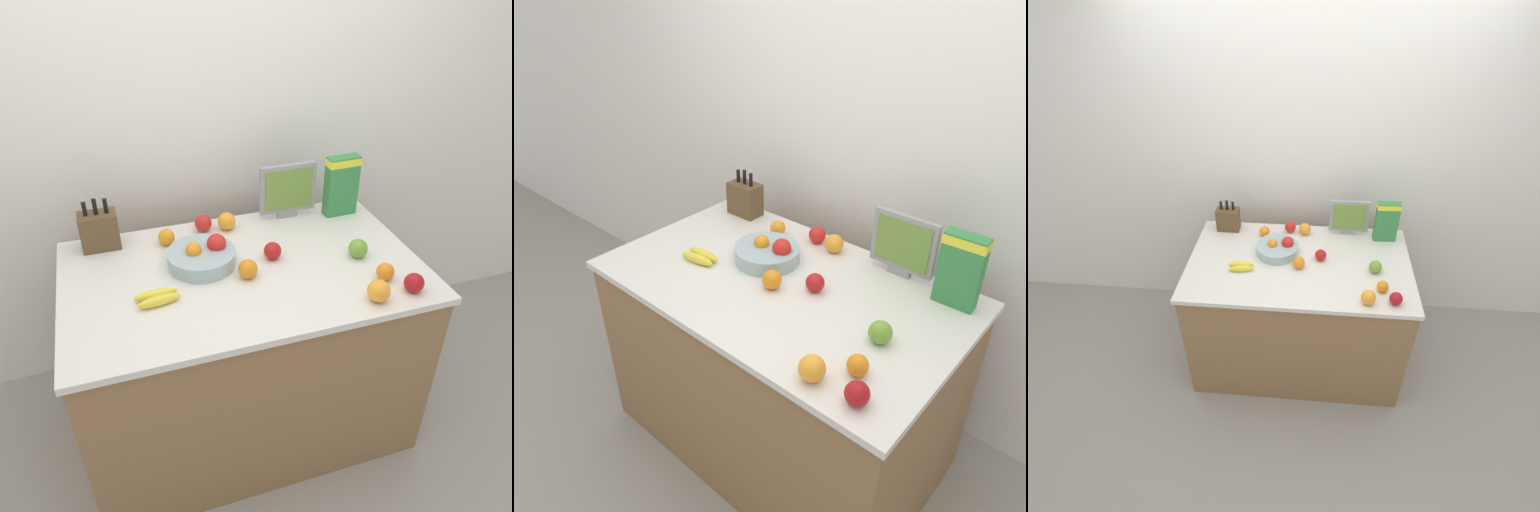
# 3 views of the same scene
# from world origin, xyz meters

# --- Properties ---
(ground_plane) EXTENTS (14.00, 14.00, 0.00)m
(ground_plane) POSITION_xyz_m (0.00, 0.00, 0.00)
(ground_plane) COLOR gray
(wall_back) EXTENTS (9.00, 0.06, 2.60)m
(wall_back) POSITION_xyz_m (0.00, 0.66, 1.30)
(wall_back) COLOR silver
(wall_back) RESTS_ON ground_plane
(counter) EXTENTS (1.47, 0.89, 0.92)m
(counter) POSITION_xyz_m (0.00, 0.00, 0.46)
(counter) COLOR olive
(counter) RESTS_ON ground_plane
(knife_block) EXTENTS (0.16, 0.10, 0.26)m
(knife_block) POSITION_xyz_m (-0.54, 0.35, 1.01)
(knife_block) COLOR brown
(knife_block) RESTS_ON counter
(small_monitor) EXTENTS (0.27, 0.03, 0.27)m
(small_monitor) POSITION_xyz_m (0.33, 0.36, 1.06)
(small_monitor) COLOR gray
(small_monitor) RESTS_ON counter
(cereal_box) EXTENTS (0.16, 0.07, 0.29)m
(cereal_box) POSITION_xyz_m (0.58, 0.32, 1.08)
(cereal_box) COLOR #338442
(cereal_box) RESTS_ON counter
(fruit_bowl) EXTENTS (0.28, 0.28, 0.12)m
(fruit_bowl) POSITION_xyz_m (-0.15, 0.08, 0.96)
(fruit_bowl) COLOR #99B2B7
(fruit_bowl) RESTS_ON counter
(banana_bunch) EXTENTS (0.18, 0.10, 0.04)m
(banana_bunch) POSITION_xyz_m (-0.37, -0.11, 0.94)
(banana_bunch) COLOR yellow
(banana_bunch) RESTS_ON counter
(apple_rightmost) EXTENTS (0.08, 0.08, 0.08)m
(apple_rightmost) POSITION_xyz_m (0.49, -0.06, 0.96)
(apple_rightmost) COLOR #6B9E33
(apple_rightmost) RESTS_ON counter
(apple_rear) EXTENTS (0.08, 0.08, 0.08)m
(apple_rear) POSITION_xyz_m (0.58, -0.35, 0.96)
(apple_rear) COLOR #A31419
(apple_rear) RESTS_ON counter
(apple_middle) EXTENTS (0.08, 0.08, 0.08)m
(apple_middle) POSITION_xyz_m (0.14, 0.03, 0.96)
(apple_middle) COLOR red
(apple_middle) RESTS_ON counter
(apple_near_bananas) EXTENTS (0.08, 0.08, 0.08)m
(apple_near_bananas) POSITION_xyz_m (-0.09, 0.35, 0.96)
(apple_near_bananas) COLOR red
(apple_near_bananas) RESTS_ON counter
(orange_back_center) EXTENTS (0.09, 0.09, 0.09)m
(orange_back_center) POSITION_xyz_m (0.42, -0.36, 0.97)
(orange_back_center) COLOR orange
(orange_back_center) RESTS_ON counter
(orange_mid_left) EXTENTS (0.07, 0.07, 0.07)m
(orange_mid_left) POSITION_xyz_m (-0.27, 0.29, 0.96)
(orange_mid_left) COLOR orange
(orange_mid_left) RESTS_ON counter
(orange_near_bowl) EXTENTS (0.08, 0.08, 0.08)m
(orange_near_bowl) POSITION_xyz_m (0.00, -0.06, 0.96)
(orange_near_bowl) COLOR orange
(orange_near_bowl) RESTS_ON counter
(orange_by_cereal) EXTENTS (0.07, 0.07, 0.07)m
(orange_by_cereal) POSITION_xyz_m (0.52, -0.24, 0.96)
(orange_by_cereal) COLOR orange
(orange_by_cereal) RESTS_ON counter
(orange_front_left) EXTENTS (0.08, 0.08, 0.08)m
(orange_front_left) POSITION_xyz_m (0.02, 0.33, 0.96)
(orange_front_left) COLOR orange
(orange_front_left) RESTS_ON counter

